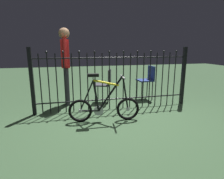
# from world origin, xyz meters

# --- Properties ---
(ground_plane) EXTENTS (20.00, 20.00, 0.00)m
(ground_plane) POSITION_xyz_m (0.00, 0.00, 0.00)
(ground_plane) COLOR #2D452C
(iron_fence) EXTENTS (3.38, 0.07, 1.33)m
(iron_fence) POSITION_xyz_m (-0.05, 0.72, 0.66)
(iron_fence) COLOR black
(iron_fence) RESTS_ON ground
(bicycle) EXTENTS (1.29, 0.40, 0.88)m
(bicycle) POSITION_xyz_m (-0.36, 0.07, 0.29)
(bicycle) COLOR black
(bicycle) RESTS_ON ground
(chair_navy) EXTENTS (0.39, 0.38, 0.85)m
(chair_navy) POSITION_xyz_m (1.03, 1.32, 0.54)
(chair_navy) COLOR black
(chair_navy) RESTS_ON ground
(chair_charcoal) EXTENTS (0.47, 0.47, 0.81)m
(chair_charcoal) POSITION_xyz_m (-0.09, 1.24, 0.49)
(chair_charcoal) COLOR black
(chair_charcoal) RESTS_ON ground
(person_visitor) EXTENTS (0.24, 0.48, 1.74)m
(person_visitor) POSITION_xyz_m (-1.00, 1.28, 1.05)
(person_visitor) COLOR #2D2D33
(person_visitor) RESTS_ON ground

